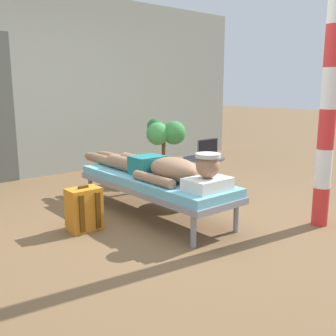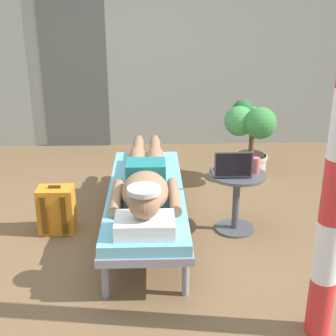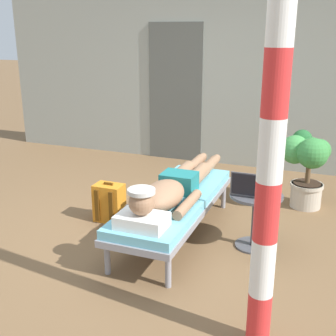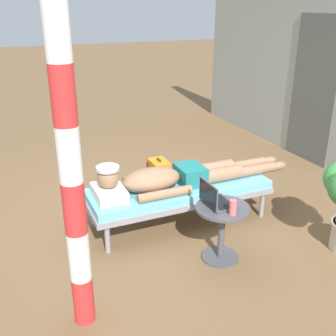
# 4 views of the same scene
# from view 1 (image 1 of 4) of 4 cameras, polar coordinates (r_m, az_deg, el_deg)

# --- Properties ---
(ground_plane) EXTENTS (40.00, 40.00, 0.00)m
(ground_plane) POSITION_cam_1_polar(r_m,az_deg,el_deg) (3.93, -2.99, -7.78)
(ground_plane) COLOR brown
(house_wall_back) EXTENTS (7.60, 0.20, 2.70)m
(house_wall_back) POSITION_cam_1_polar(r_m,az_deg,el_deg) (6.18, -17.53, 11.51)
(house_wall_back) COLOR #999E93
(house_wall_back) RESTS_ON ground
(lounge_chair) EXTENTS (0.64, 1.92, 0.42)m
(lounge_chair) POSITION_cam_1_polar(r_m,az_deg,el_deg) (4.02, -1.96, -2.18)
(lounge_chair) COLOR gray
(lounge_chair) RESTS_ON ground
(person_reclining) EXTENTS (0.53, 2.17, 0.33)m
(person_reclining) POSITION_cam_1_polar(r_m,az_deg,el_deg) (3.93, -1.26, 0.07)
(person_reclining) COLOR white
(person_reclining) RESTS_ON lounge_chair
(side_table) EXTENTS (0.48, 0.48, 0.52)m
(side_table) POSITION_cam_1_polar(r_m,az_deg,el_deg) (4.56, 5.20, -0.44)
(side_table) COLOR #4C4C51
(side_table) RESTS_ON ground
(laptop) EXTENTS (0.31, 0.24, 0.23)m
(laptop) POSITION_cam_1_polar(r_m,az_deg,el_deg) (4.44, 5.17, 2.20)
(laptop) COLOR #4C4C51
(laptop) RESTS_ON side_table
(drink_glass) EXTENTS (0.06, 0.06, 0.13)m
(drink_glass) POSITION_cam_1_polar(r_m,az_deg,el_deg) (4.63, 6.54, 2.66)
(drink_glass) COLOR #D86672
(drink_glass) RESTS_ON side_table
(backpack) EXTENTS (0.30, 0.26, 0.42)m
(backpack) POSITION_cam_1_polar(r_m,az_deg,el_deg) (3.74, -12.12, -5.91)
(backpack) COLOR orange
(backpack) RESTS_ON ground
(potted_plant) EXTENTS (0.53, 0.55, 0.88)m
(potted_plant) POSITION_cam_1_polar(r_m,az_deg,el_deg) (5.58, -0.52, 3.80)
(potted_plant) COLOR #BFB29E
(potted_plant) RESTS_ON ground
(porch_post) EXTENTS (0.15, 0.15, 2.59)m
(porch_post) POSITION_cam_1_polar(r_m,az_deg,el_deg) (3.90, 22.47, 10.63)
(porch_post) COLOR red
(porch_post) RESTS_ON ground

